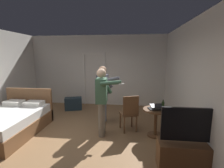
{
  "coord_description": "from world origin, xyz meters",
  "views": [
    {
      "loc": [
        1.35,
        -3.52,
        1.99
      ],
      "look_at": [
        0.87,
        0.57,
        1.28
      ],
      "focal_mm": 25.82,
      "sensor_mm": 36.0,
      "label": 1
    }
  ],
  "objects_px": {
    "tv_flatscreen": "(189,152)",
    "suitcase_dark": "(73,104)",
    "side_table": "(156,118)",
    "person_blue_shirt": "(102,97)",
    "person_striped_shirt": "(103,91)",
    "laptop": "(156,108)",
    "bottle_on_table": "(163,106)",
    "wooden_chair": "(129,112)",
    "bed": "(10,122)"
  },
  "relations": [
    {
      "from": "tv_flatscreen",
      "to": "suitcase_dark",
      "type": "height_order",
      "value": "tv_flatscreen"
    },
    {
      "from": "tv_flatscreen",
      "to": "side_table",
      "type": "relative_size",
      "value": 1.63
    },
    {
      "from": "side_table",
      "to": "person_blue_shirt",
      "type": "xyz_separation_m",
      "value": [
        -1.34,
        -0.09,
        0.51
      ]
    },
    {
      "from": "tv_flatscreen",
      "to": "person_striped_shirt",
      "type": "relative_size",
      "value": 0.67
    },
    {
      "from": "tv_flatscreen",
      "to": "laptop",
      "type": "distance_m",
      "value": 1.29
    },
    {
      "from": "bottle_on_table",
      "to": "suitcase_dark",
      "type": "distance_m",
      "value": 3.45
    },
    {
      "from": "bottle_on_table",
      "to": "wooden_chair",
      "type": "bearing_deg",
      "value": 162.83
    },
    {
      "from": "wooden_chair",
      "to": "bed",
      "type": "bearing_deg",
      "value": -171.76
    },
    {
      "from": "wooden_chair",
      "to": "suitcase_dark",
      "type": "xyz_separation_m",
      "value": [
        -2.1,
        1.54,
        -0.31
      ]
    },
    {
      "from": "bed",
      "to": "side_table",
      "type": "bearing_deg",
      "value": 4.29
    },
    {
      "from": "person_blue_shirt",
      "to": "side_table",
      "type": "bearing_deg",
      "value": 3.78
    },
    {
      "from": "person_blue_shirt",
      "to": "person_striped_shirt",
      "type": "xyz_separation_m",
      "value": [
        -0.1,
        0.73,
        0.02
      ]
    },
    {
      "from": "tv_flatscreen",
      "to": "person_blue_shirt",
      "type": "height_order",
      "value": "person_blue_shirt"
    },
    {
      "from": "person_blue_shirt",
      "to": "suitcase_dark",
      "type": "xyz_separation_m",
      "value": [
        -1.42,
        1.79,
        -0.74
      ]
    },
    {
      "from": "side_table",
      "to": "person_striped_shirt",
      "type": "height_order",
      "value": "person_striped_shirt"
    },
    {
      "from": "wooden_chair",
      "to": "suitcase_dark",
      "type": "height_order",
      "value": "wooden_chair"
    },
    {
      "from": "side_table",
      "to": "suitcase_dark",
      "type": "relative_size",
      "value": 1.14
    },
    {
      "from": "person_blue_shirt",
      "to": "person_striped_shirt",
      "type": "distance_m",
      "value": 0.74
    },
    {
      "from": "wooden_chair",
      "to": "suitcase_dark",
      "type": "distance_m",
      "value": 2.62
    },
    {
      "from": "wooden_chair",
      "to": "person_blue_shirt",
      "type": "relative_size",
      "value": 0.58
    },
    {
      "from": "side_table",
      "to": "suitcase_dark",
      "type": "height_order",
      "value": "side_table"
    },
    {
      "from": "tv_flatscreen",
      "to": "person_blue_shirt",
      "type": "distance_m",
      "value": 2.16
    },
    {
      "from": "laptop",
      "to": "suitcase_dark",
      "type": "relative_size",
      "value": 0.63
    },
    {
      "from": "laptop",
      "to": "side_table",
      "type": "bearing_deg",
      "value": 63.73
    },
    {
      "from": "person_blue_shirt",
      "to": "tv_flatscreen",
      "type": "bearing_deg",
      "value": -32.22
    },
    {
      "from": "side_table",
      "to": "person_blue_shirt",
      "type": "distance_m",
      "value": 1.43
    },
    {
      "from": "bed",
      "to": "person_blue_shirt",
      "type": "bearing_deg",
      "value": 4.58
    },
    {
      "from": "tv_flatscreen",
      "to": "wooden_chair",
      "type": "bearing_deg",
      "value": 128.17
    },
    {
      "from": "person_blue_shirt",
      "to": "person_striped_shirt",
      "type": "relative_size",
      "value": 0.99
    },
    {
      "from": "laptop",
      "to": "wooden_chair",
      "type": "bearing_deg",
      "value": 161.86
    },
    {
      "from": "person_striped_shirt",
      "to": "bottle_on_table",
      "type": "bearing_deg",
      "value": -24.56
    },
    {
      "from": "side_table",
      "to": "tv_flatscreen",
      "type": "bearing_deg",
      "value": -71.1
    },
    {
      "from": "laptop",
      "to": "suitcase_dark",
      "type": "xyz_separation_m",
      "value": [
        -2.74,
        1.74,
        -0.52
      ]
    },
    {
      "from": "bed",
      "to": "suitcase_dark",
      "type": "distance_m",
      "value": 2.22
    },
    {
      "from": "side_table",
      "to": "wooden_chair",
      "type": "height_order",
      "value": "wooden_chair"
    },
    {
      "from": "tv_flatscreen",
      "to": "laptop",
      "type": "bearing_deg",
      "value": 110.46
    },
    {
      "from": "person_blue_shirt",
      "to": "laptop",
      "type": "bearing_deg",
      "value": 2.01
    },
    {
      "from": "person_blue_shirt",
      "to": "suitcase_dark",
      "type": "distance_m",
      "value": 2.41
    },
    {
      "from": "bed",
      "to": "person_striped_shirt",
      "type": "relative_size",
      "value": 1.15
    },
    {
      "from": "bed",
      "to": "bottle_on_table",
      "type": "bearing_deg",
      "value": 2.97
    },
    {
      "from": "wooden_chair",
      "to": "person_blue_shirt",
      "type": "height_order",
      "value": "person_blue_shirt"
    },
    {
      "from": "person_striped_shirt",
      "to": "suitcase_dark",
      "type": "xyz_separation_m",
      "value": [
        -1.32,
        1.06,
        -0.76
      ]
    },
    {
      "from": "bed",
      "to": "person_blue_shirt",
      "type": "distance_m",
      "value": 2.51
    },
    {
      "from": "laptop",
      "to": "person_striped_shirt",
      "type": "height_order",
      "value": "person_striped_shirt"
    },
    {
      "from": "bottle_on_table",
      "to": "person_striped_shirt",
      "type": "bearing_deg",
      "value": 155.44
    },
    {
      "from": "wooden_chair",
      "to": "person_striped_shirt",
      "type": "relative_size",
      "value": 0.58
    },
    {
      "from": "laptop",
      "to": "wooden_chair",
      "type": "xyz_separation_m",
      "value": [
        -0.64,
        0.21,
        -0.21
      ]
    },
    {
      "from": "bottle_on_table",
      "to": "wooden_chair",
      "type": "distance_m",
      "value": 0.88
    },
    {
      "from": "person_striped_shirt",
      "to": "tv_flatscreen",
      "type": "bearing_deg",
      "value": -44.75
    },
    {
      "from": "side_table",
      "to": "laptop",
      "type": "bearing_deg",
      "value": -116.27
    }
  ]
}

